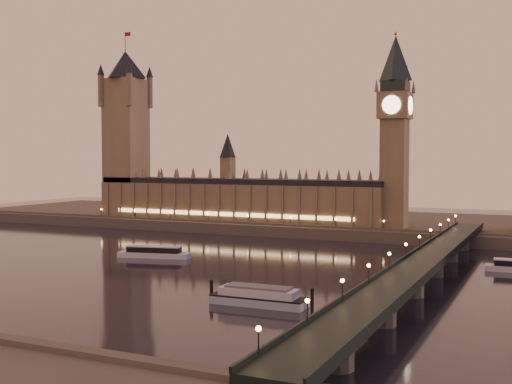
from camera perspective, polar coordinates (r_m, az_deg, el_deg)
ground at (r=259.42m, az=-5.91°, el=-6.59°), size 700.00×700.00×0.00m
far_embankment at (r=399.47m, az=10.19°, el=-2.81°), size 560.00×130.00×6.00m
palace_of_westminster at (r=381.79m, az=-1.74°, el=-0.22°), size 180.00×26.62×52.00m
victoria_tower at (r=423.89m, az=-11.48°, el=6.00°), size 31.68×31.68×118.00m
big_ben at (r=349.57m, az=12.24°, el=6.34°), size 17.68×17.68×104.00m
westminster_bridge at (r=225.99m, az=14.56°, el=-6.69°), size 13.20×260.00×15.30m
cruise_boat_a at (r=283.79m, az=-9.05°, el=-5.33°), size 32.58×13.56×5.09m
moored_barge at (r=190.86m, az=0.24°, el=-9.28°), size 33.27×8.88×6.10m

